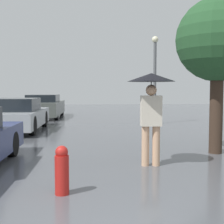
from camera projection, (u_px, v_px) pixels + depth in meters
name	position (u px, v px, depth m)	size (l,w,h in m)	color
pedestrian	(151.00, 96.00, 6.10)	(0.93, 0.93, 1.83)	tan
parked_car_middle	(17.00, 115.00, 11.46)	(1.79, 4.02, 1.20)	#9EA3A8
parked_car_farthest	(44.00, 107.00, 16.93)	(1.81, 4.44, 1.24)	#4C514C
tree	(218.00, 41.00, 7.25)	(1.95, 1.95, 3.65)	#38281E
street_lamp	(155.00, 72.00, 13.63)	(0.28, 0.28, 3.83)	#515456
fire_hydrant	(62.00, 170.00, 4.47)	(0.20, 0.20, 0.71)	#B21E19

